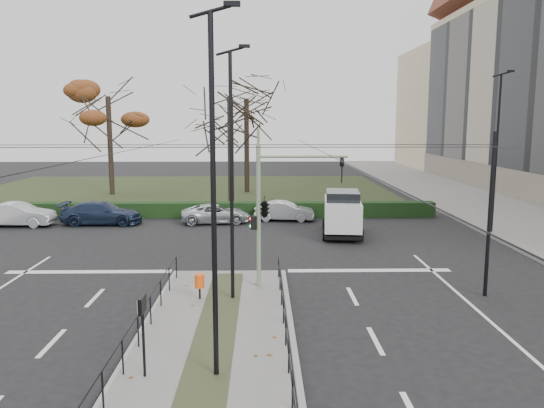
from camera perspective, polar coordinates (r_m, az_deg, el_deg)
The scene contains 21 objects.
ground at distance 17.85m, azimuth -5.62°, elevation -11.99°, with size 140.00×140.00×0.00m, color black.
median_island at distance 15.51m, azimuth -6.38°, elevation -15.02°, with size 4.40×15.00×0.14m, color #605E5C.
sidewalk_east at distance 42.51m, azimuth 21.95°, elevation -0.32°, with size 8.00×90.00×0.14m, color #605E5C.
park at distance 49.59m, azimuth -9.63°, elevation 1.39°, with size 38.00×26.00×0.10m, color #232E17.
hedge at distance 36.47m, azimuth -12.75°, elevation -0.62°, with size 38.00×1.00×1.00m, color black.
median_railing at distance 15.08m, azimuth -6.48°, elevation -12.02°, with size 4.14×13.24×0.92m.
catenary at distance 18.53m, azimuth -5.39°, elevation -0.25°, with size 20.00×34.00×6.00m.
traffic_light at distance 19.69m, azimuth -0.55°, elevation -0.19°, with size 3.63×2.06×5.34m.
litter_bin at distance 19.01m, azimuth -7.80°, elevation -8.24°, with size 0.35×0.35×0.89m.
info_panel at distance 13.43m, azimuth -13.78°, elevation -11.40°, with size 0.12×0.53×2.04m.
streetlamp_median_near at distance 12.50m, azimuth -6.23°, elevation 1.00°, with size 0.74×0.15×8.84m.
streetlamp_median_far at distance 18.23m, azimuth -4.33°, elevation 3.28°, with size 0.73×0.15×8.72m.
streetlamp_sidewalk at distance 32.29m, azimuth 23.02°, elevation 5.24°, with size 0.75×0.15×9.00m.
parked_car_second at distance 36.02m, azimuth -25.69°, elevation -1.03°, with size 1.54×4.42×1.46m, color #B5B8BE.
parked_car_third at distance 34.74m, azimuth -17.86°, elevation -0.93°, with size 2.00×4.92×1.43m, color #1B263F.
parked_car_fourth at distance 33.70m, azimuth -6.05°, elevation -1.04°, with size 2.00×4.33×1.20m, color #B5B8BE.
white_van at distance 30.14m, azimuth 7.56°, elevation -0.88°, with size 2.58×4.95×2.51m.
rust_tree at distance 48.14m, azimuth -17.24°, elevation 11.00°, with size 8.61×8.61×11.07m.
bare_tree_center at distance 47.60m, azimuth -2.77°, elevation 10.54°, with size 7.34×7.34×11.02m.
bare_tree_near at distance 38.26m, azimuth -4.52°, elevation 10.43°, with size 6.06×6.06×10.54m.
parked_car_fifth at distance 34.35m, azimuth 1.36°, elevation -0.75°, with size 1.34×3.84×1.26m, color #B5B8BE.
Camera 1 is at (1.41, -16.63, 6.31)m, focal length 35.00 mm.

